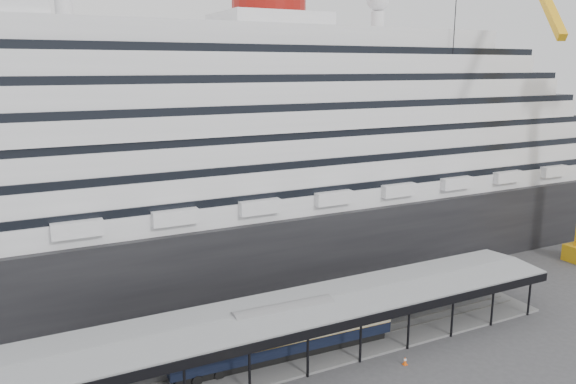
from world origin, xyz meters
name	(u,v)px	position (x,y,z in m)	size (l,w,h in m)	color
ground	(339,374)	(0.00, 0.00, 0.00)	(200.00, 200.00, 0.00)	#39393C
cruise_ship	(217,139)	(0.05, 32.00, 18.35)	(130.00, 30.00, 43.90)	black
platform_canopy	(313,328)	(0.00, 5.00, 2.36)	(56.00, 9.18, 5.30)	slate
pullman_carriage	(284,332)	(-3.31, 5.00, 2.74)	(23.12, 3.78, 22.61)	black
traffic_cone_right	(405,361)	(6.46, -1.46, 0.42)	(0.46, 0.46, 0.85)	#DF510C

